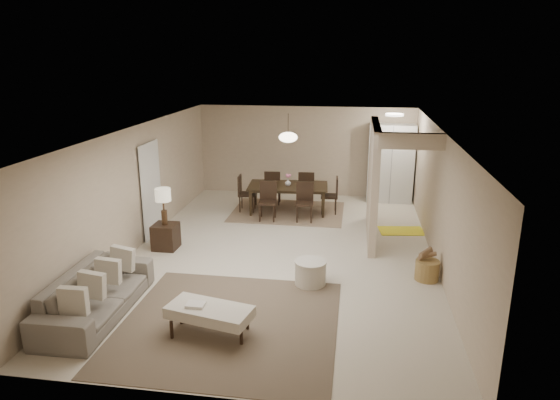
% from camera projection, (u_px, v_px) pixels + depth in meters
% --- Properties ---
extents(floor, '(9.00, 9.00, 0.00)m').
position_uv_depth(floor, '(281.00, 253.00, 10.11)').
color(floor, beige).
rests_on(floor, ground).
extents(ceiling, '(9.00, 9.00, 0.00)m').
position_uv_depth(ceiling, '(282.00, 130.00, 9.41)').
color(ceiling, white).
rests_on(ceiling, back_wall).
extents(back_wall, '(6.00, 0.00, 6.00)m').
position_uv_depth(back_wall, '(305.00, 151.00, 14.03)').
color(back_wall, '#BBA78E').
rests_on(back_wall, floor).
extents(left_wall, '(0.00, 9.00, 9.00)m').
position_uv_depth(left_wall, '(137.00, 188.00, 10.20)').
color(left_wall, '#BBA78E').
rests_on(left_wall, floor).
extents(right_wall, '(0.00, 9.00, 9.00)m').
position_uv_depth(right_wall, '(440.00, 200.00, 9.33)').
color(right_wall, '#BBA78E').
rests_on(right_wall, floor).
extents(partition, '(0.15, 2.50, 2.50)m').
position_uv_depth(partition, '(373.00, 182.00, 10.69)').
color(partition, '#BBA78E').
rests_on(partition, floor).
extents(doorway, '(0.04, 0.90, 2.04)m').
position_uv_depth(doorway, '(151.00, 191.00, 10.83)').
color(doorway, black).
rests_on(doorway, floor).
extents(pantry_cabinet, '(1.20, 0.55, 2.10)m').
position_uv_depth(pantry_cabinet, '(391.00, 163.00, 13.41)').
color(pantry_cabinet, white).
rests_on(pantry_cabinet, floor).
extents(flush_light, '(0.44, 0.44, 0.05)m').
position_uv_depth(flush_light, '(394.00, 115.00, 12.12)').
color(flush_light, white).
rests_on(flush_light, ceiling).
extents(living_rug, '(3.20, 3.20, 0.01)m').
position_uv_depth(living_rug, '(229.00, 324.00, 7.44)').
color(living_rug, brown).
rests_on(living_rug, floor).
extents(sofa, '(2.38, 0.97, 0.69)m').
position_uv_depth(sofa, '(96.00, 294.00, 7.65)').
color(sofa, slate).
rests_on(sofa, floor).
extents(ottoman_bench, '(1.30, 0.81, 0.43)m').
position_uv_depth(ottoman_bench, '(210.00, 312.00, 7.09)').
color(ottoman_bench, beige).
rests_on(ottoman_bench, living_rug).
extents(side_table, '(0.49, 0.49, 0.53)m').
position_uv_depth(side_table, '(166.00, 236.00, 10.28)').
color(side_table, black).
rests_on(side_table, floor).
extents(table_lamp, '(0.32, 0.32, 0.76)m').
position_uv_depth(table_lamp, '(163.00, 198.00, 10.05)').
color(table_lamp, '#47311E').
rests_on(table_lamp, side_table).
extents(round_pouf, '(0.56, 0.56, 0.44)m').
position_uv_depth(round_pouf, '(310.00, 273.00, 8.68)').
color(round_pouf, beige).
rests_on(round_pouf, floor).
extents(wicker_basket, '(0.45, 0.45, 0.36)m').
position_uv_depth(wicker_basket, '(427.00, 270.00, 8.88)').
color(wicker_basket, olive).
rests_on(wicker_basket, floor).
extents(dining_rug, '(2.80, 2.10, 0.01)m').
position_uv_depth(dining_rug, '(288.00, 212.00, 12.74)').
color(dining_rug, '#826850').
rests_on(dining_rug, floor).
extents(dining_table, '(2.06, 1.24, 0.70)m').
position_uv_depth(dining_table, '(288.00, 199.00, 12.64)').
color(dining_table, black).
rests_on(dining_table, dining_rug).
extents(dining_chairs, '(2.52, 1.89, 0.93)m').
position_uv_depth(dining_chairs, '(288.00, 194.00, 12.61)').
color(dining_chairs, black).
rests_on(dining_chairs, dining_rug).
extents(vase, '(0.19, 0.19, 0.16)m').
position_uv_depth(vase, '(288.00, 182.00, 12.52)').
color(vase, silver).
rests_on(vase, dining_table).
extents(yellow_mat, '(1.08, 0.75, 0.01)m').
position_uv_depth(yellow_mat, '(402.00, 231.00, 11.36)').
color(yellow_mat, '#FEF528').
rests_on(yellow_mat, floor).
extents(pendant_light, '(0.46, 0.46, 0.71)m').
position_uv_depth(pendant_light, '(288.00, 137.00, 12.20)').
color(pendant_light, '#47311E').
rests_on(pendant_light, ceiling).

